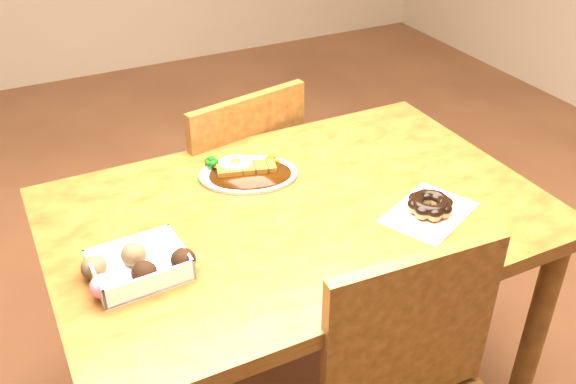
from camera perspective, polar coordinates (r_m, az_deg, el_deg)
name	(u,v)px	position (r m, az deg, el deg)	size (l,w,h in m)	color
table	(298,240)	(1.63, 0.89, -4.31)	(1.20, 0.80, 0.75)	#512A10
chair_far	(230,194)	(2.14, -5.21, -0.13)	(0.49, 0.49, 0.87)	#512A10
katsu_curry_plate	(247,172)	(1.70, -3.71, 1.80)	(0.30, 0.26, 0.05)	white
donut_box	(137,266)	(1.38, -13.29, -6.43)	(0.23, 0.16, 0.06)	white
pon_de_ring	(430,205)	(1.58, 12.50, -1.18)	(0.27, 0.24, 0.04)	silver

